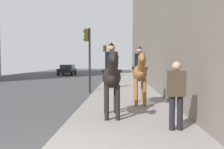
# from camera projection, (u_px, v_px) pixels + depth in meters

# --- Properties ---
(mounted_horse_near) EXTENTS (2.15, 0.69, 2.29)m
(mounted_horse_near) POSITION_uv_depth(u_px,v_px,m) (112.00, 76.00, 7.10)
(mounted_horse_near) COLOR black
(mounted_horse_near) RESTS_ON sidewalk_slab
(mounted_horse_far) EXTENTS (2.15, 0.60, 2.31)m
(mounted_horse_far) POSITION_uv_depth(u_px,v_px,m) (140.00, 72.00, 9.21)
(mounted_horse_far) COLOR brown
(mounted_horse_far) RESTS_ON sidewalk_slab
(pedestrian_greeting) EXTENTS (0.30, 0.42, 1.70)m
(pedestrian_greeting) POSITION_uv_depth(u_px,v_px,m) (176.00, 91.00, 5.76)
(pedestrian_greeting) COLOR black
(pedestrian_greeting) RESTS_ON sidewalk_slab
(car_near_lane) EXTENTS (4.32, 2.10, 1.44)m
(car_near_lane) POSITION_uv_depth(u_px,v_px,m) (67.00, 70.00, 32.35)
(car_near_lane) COLOR black
(car_near_lane) RESTS_ON ground
(traffic_light_near_curb) EXTENTS (0.20, 0.44, 3.76)m
(traffic_light_near_curb) POSITION_uv_depth(u_px,v_px,m) (88.00, 50.00, 13.52)
(traffic_light_near_curb) COLOR black
(traffic_light_near_curb) RESTS_ON ground
(traffic_light_far_curb) EXTENTS (0.20, 0.44, 3.78)m
(traffic_light_far_curb) POSITION_uv_depth(u_px,v_px,m) (105.00, 56.00, 27.24)
(traffic_light_far_curb) COLOR black
(traffic_light_far_curb) RESTS_ON ground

